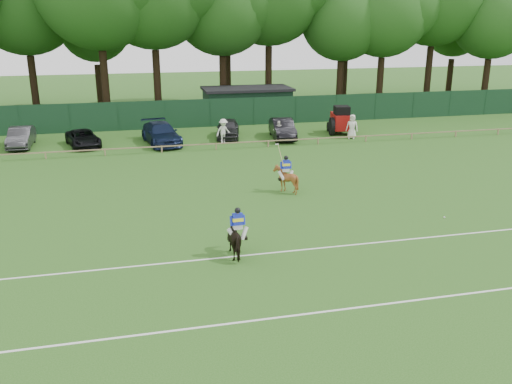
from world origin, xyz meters
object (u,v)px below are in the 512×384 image
object	(u,v)px
spectator_left	(223,131)
polo_ball	(444,217)
sedan_grey	(21,137)
tractor	(341,121)
horse_dark	(238,239)
horse_chestnut	(286,179)
utility_shed	(247,103)
hatch_grey	(228,128)
suv_black	(83,138)
sedan_navy	(161,134)
spectator_mid	(279,131)
spectator_right	(352,127)
estate_black	(282,129)

from	to	relation	value
spectator_left	polo_ball	world-z (taller)	spectator_left
sedan_grey	tractor	bearing A→B (deg)	-2.61
horse_dark	horse_chestnut	bearing A→B (deg)	-121.34
horse_chestnut	sedan_grey	bearing A→B (deg)	-38.83
sedan_grey	utility_shed	bearing A→B (deg)	21.36
spectator_left	polo_ball	bearing A→B (deg)	-88.55
hatch_grey	tractor	distance (m)	9.56
hatch_grey	suv_black	bearing A→B (deg)	-164.89
sedan_navy	tractor	bearing A→B (deg)	-8.17
horse_dark	sedan_navy	size ratio (longest dim) A/B	0.32
suv_black	sedan_navy	size ratio (longest dim) A/B	0.80
spectator_mid	spectator_right	distance (m)	6.02
suv_black	tractor	xyz separation A→B (m)	(20.84, -0.04, 0.50)
horse_chestnut	suv_black	world-z (taller)	horse_chestnut
hatch_grey	tractor	world-z (taller)	tractor
hatch_grey	spectator_left	size ratio (longest dim) A/B	2.30
spectator_mid	tractor	distance (m)	5.99
suv_black	spectator_left	xyz separation A→B (m)	(10.57, -1.43, 0.34)
sedan_navy	tractor	size ratio (longest dim) A/B	1.79
sedan_grey	polo_ball	size ratio (longest dim) A/B	50.56
estate_black	utility_shed	distance (m)	9.36
spectator_left	polo_ball	xyz separation A→B (m)	(7.60, -18.91, -0.92)
sedan_navy	estate_black	size ratio (longest dim) A/B	1.17
spectator_mid	tractor	xyz separation A→B (m)	(5.81, 1.41, 0.33)
horse_chestnut	sedan_grey	xyz separation A→B (m)	(-16.37, 15.37, -0.00)
sedan_grey	tractor	xyz separation A→B (m)	(25.40, -0.93, 0.38)
hatch_grey	utility_shed	size ratio (longest dim) A/B	0.53
horse_chestnut	tractor	size ratio (longest dim) A/B	0.48
spectator_left	polo_ball	distance (m)	20.40
horse_chestnut	utility_shed	xyz separation A→B (m)	(2.87, 23.09, 0.79)
suv_black	polo_ball	world-z (taller)	suv_black
horse_dark	sedan_navy	distance (m)	21.89
spectator_mid	spectator_right	size ratio (longest dim) A/B	0.81
spectator_right	polo_ball	world-z (taller)	spectator_right
horse_dark	estate_black	world-z (taller)	estate_black
spectator_right	spectator_mid	bearing A→B (deg)	-154.73
hatch_grey	spectator_mid	xyz separation A→B (m)	(3.71, -2.11, 0.04)
horse_dark	hatch_grey	distance (m)	23.26
sedan_navy	hatch_grey	world-z (taller)	sedan_navy
horse_chestnut	spectator_right	bearing A→B (deg)	-122.22
sedan_grey	spectator_right	world-z (taller)	spectator_right
utility_shed	suv_black	bearing A→B (deg)	-149.58
tractor	spectator_mid	bearing A→B (deg)	-156.29
sedan_grey	spectator_mid	distance (m)	19.73
horse_dark	sedan_grey	distance (m)	26.13
horse_chestnut	sedan_navy	world-z (taller)	sedan_navy
tractor	spectator_left	bearing A→B (deg)	-162.22
tractor	horse_chestnut	bearing A→B (deg)	-111.99
utility_shed	horse_chestnut	bearing A→B (deg)	-97.08
sedan_grey	spectator_mid	xyz separation A→B (m)	(19.59, -2.35, 0.05)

